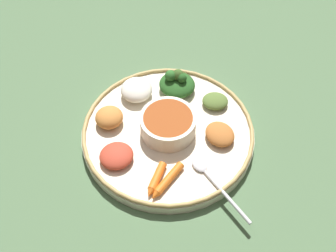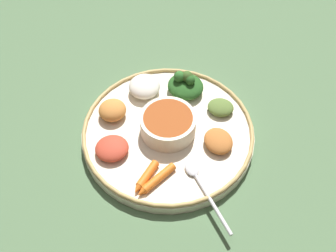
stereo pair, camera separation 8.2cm
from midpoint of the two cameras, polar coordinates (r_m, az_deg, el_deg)
ground_plane at (r=0.85m, az=-2.76°, el=-1.69°), size 2.40×2.40×0.00m
platter at (r=0.84m, az=-2.79°, el=-1.26°), size 0.34×0.34×0.02m
platter_rim at (r=0.83m, az=-2.82°, el=-0.69°), size 0.34×0.34×0.01m
center_bowl at (r=0.81m, az=-2.88°, el=0.14°), size 0.11×0.11×0.04m
spoon at (r=0.76m, az=2.95°, el=-7.48°), size 0.16×0.05×0.01m
greens_pile at (r=0.88m, az=-1.44°, el=5.75°), size 0.11×0.11×0.05m
carrot_near_spoon at (r=0.76m, az=-4.75°, el=-7.51°), size 0.06×0.06×0.02m
carrot_outer at (r=0.76m, az=-3.22°, el=-7.72°), size 0.06×0.08×0.02m
mound_chickpea at (r=0.81m, az=4.28°, el=-1.31°), size 0.07×0.06×0.02m
mound_squash at (r=0.84m, az=-10.83°, el=0.99°), size 0.08×0.08×0.03m
mound_rice_white at (r=0.88m, az=-7.01°, el=4.79°), size 0.09×0.09×0.03m
mound_berbere_red at (r=0.79m, az=-10.04°, el=-4.23°), size 0.07×0.07×0.02m
mound_collards at (r=0.86m, az=3.82°, el=3.26°), size 0.07×0.07×0.02m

